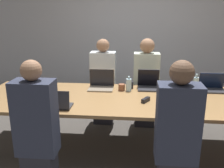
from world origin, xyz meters
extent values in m
plane|color=#4C4742|center=(0.00, 0.00, 0.00)|extent=(24.00, 24.00, 0.00)
cube|color=#ADADB2|center=(0.00, 1.98, 1.40)|extent=(12.00, 0.06, 2.80)
cube|color=#9E7547|center=(0.00, 0.00, 0.74)|extent=(4.10, 1.21, 0.04)
cylinder|color=#4C4C51|center=(-1.87, 0.43, 0.36)|extent=(0.08, 0.08, 0.72)
cube|color=#333338|center=(0.17, 0.39, 0.77)|extent=(0.30, 0.26, 0.02)
cube|color=#333338|center=(0.17, 0.49, 0.90)|extent=(0.31, 0.07, 0.26)
cube|color=black|center=(0.17, 0.48, 0.90)|extent=(0.30, 0.07, 0.25)
cube|color=#2D2D38|center=(0.15, 0.82, 0.23)|extent=(0.32, 0.24, 0.45)
cube|color=beige|center=(0.15, 0.82, 0.83)|extent=(0.40, 0.24, 0.76)
sphere|color=#9E7051|center=(0.15, 0.82, 1.32)|extent=(0.23, 0.23, 0.23)
cylinder|color=#232328|center=(-0.08, 0.41, 0.81)|extent=(0.07, 0.07, 0.10)
cylinder|color=#ADD1E0|center=(-0.11, 0.29, 0.84)|extent=(0.08, 0.08, 0.17)
cylinder|color=#ADD1E0|center=(-0.11, 0.29, 0.95)|extent=(0.03, 0.03, 0.04)
cube|color=silver|center=(0.45, -0.35, 0.77)|extent=(0.34, 0.26, 0.02)
cube|color=silver|center=(0.45, -0.45, 0.90)|extent=(0.35, 0.08, 0.25)
cube|color=black|center=(0.45, -0.44, 0.90)|extent=(0.34, 0.08, 0.25)
cube|color=#33384C|center=(0.38, -0.88, 0.83)|extent=(0.40, 0.24, 0.76)
sphere|color=brown|center=(0.38, -0.88, 1.32)|extent=(0.22, 0.22, 0.22)
cylinder|color=green|center=(0.70, -0.25, 0.85)|extent=(0.07, 0.07, 0.20)
cylinder|color=green|center=(0.70, -0.25, 0.97)|extent=(0.03, 0.03, 0.04)
cube|color=gray|center=(-0.50, 0.31, 0.77)|extent=(0.35, 0.25, 0.02)
cube|color=gray|center=(-0.50, 0.44, 0.90)|extent=(0.36, 0.04, 0.26)
cube|color=black|center=(-0.50, 0.43, 0.90)|extent=(0.35, 0.04, 0.25)
cube|color=#2D2D38|center=(-0.54, 0.86, 0.23)|extent=(0.32, 0.24, 0.45)
cube|color=silver|center=(-0.54, 0.86, 0.83)|extent=(0.40, 0.24, 0.76)
sphere|color=#9E7051|center=(-0.54, 0.86, 1.31)|extent=(0.21, 0.21, 0.21)
cylinder|color=brown|center=(-0.21, 0.30, 0.80)|extent=(0.09, 0.09, 0.09)
cube|color=#333338|center=(-0.92, -0.39, 0.77)|extent=(0.33, 0.20, 0.02)
cube|color=#333338|center=(-0.92, -0.49, 0.88)|extent=(0.34, 0.04, 0.20)
cube|color=silver|center=(-0.92, -0.48, 0.88)|extent=(0.33, 0.04, 0.20)
cube|color=#33384C|center=(-0.98, -0.88, 0.83)|extent=(0.40, 0.24, 0.76)
sphere|color=#9E7051|center=(-0.98, -0.88, 1.31)|extent=(0.20, 0.20, 0.20)
cube|color=#333338|center=(1.06, 0.38, 0.77)|extent=(0.34, 0.23, 0.02)
cube|color=#333338|center=(1.06, 0.47, 0.89)|extent=(0.35, 0.07, 0.23)
cube|color=#0F1933|center=(1.06, 0.46, 0.89)|extent=(0.34, 0.07, 0.23)
cylinder|color=red|center=(0.79, 0.35, 0.80)|extent=(0.09, 0.09, 0.09)
cylinder|color=#ADD1E0|center=(0.80, 0.29, 0.86)|extent=(0.07, 0.07, 0.22)
cylinder|color=#ADD1E0|center=(0.80, 0.29, 1.00)|extent=(0.03, 0.03, 0.05)
cube|color=black|center=(0.11, -0.13, 0.78)|extent=(0.12, 0.15, 0.05)
camera|label=1|loc=(-0.03, -3.04, 1.84)|focal=40.00mm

